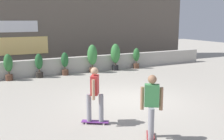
# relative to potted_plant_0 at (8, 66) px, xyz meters

# --- Properties ---
(ground_plane) EXTENTS (48.00, 48.00, 0.00)m
(ground_plane) POSITION_rel_potted_plant_0_xyz_m (3.77, -5.55, -0.76)
(ground_plane) COLOR #A8A093
(planter_wall) EXTENTS (18.00, 0.40, 0.90)m
(planter_wall) POSITION_rel_potted_plant_0_xyz_m (3.77, 0.45, -0.31)
(planter_wall) COLOR #B2ADA3
(planter_wall) RESTS_ON ground
(building_backdrop) EXTENTS (20.00, 2.08, 6.50)m
(building_backdrop) POSITION_rel_potted_plant_0_xyz_m (3.76, 4.45, 2.49)
(building_backdrop) COLOR #60564C
(building_backdrop) RESTS_ON ground
(potted_plant_0) EXTENTS (0.44, 0.44, 1.34)m
(potted_plant_0) POSITION_rel_potted_plant_0_xyz_m (0.00, 0.00, 0.00)
(potted_plant_0) COLOR brown
(potted_plant_0) RESTS_ON ground
(potted_plant_1) EXTENTS (0.40, 0.40, 1.27)m
(potted_plant_1) POSITION_rel_potted_plant_0_xyz_m (1.51, 0.00, -0.06)
(potted_plant_1) COLOR #2D2823
(potted_plant_1) RESTS_ON ground
(potted_plant_2) EXTENTS (0.40, 0.40, 1.26)m
(potted_plant_2) POSITION_rel_potted_plant_0_xyz_m (2.91, -0.00, -0.07)
(potted_plant_2) COLOR brown
(potted_plant_2) RESTS_ON ground
(potted_plant_3) EXTENTS (0.57, 0.57, 1.61)m
(potted_plant_3) POSITION_rel_potted_plant_0_xyz_m (4.54, 0.00, 0.19)
(potted_plant_3) COLOR brown
(potted_plant_3) RESTS_ON ground
(potted_plant_4) EXTENTS (0.56, 0.56, 1.60)m
(potted_plant_4) POSITION_rel_potted_plant_0_xyz_m (6.03, -0.00, 0.19)
(potted_plant_4) COLOR black
(potted_plant_4) RESTS_ON ground
(potted_plant_5) EXTENTS (0.40, 0.40, 1.28)m
(potted_plant_5) POSITION_rel_potted_plant_0_xyz_m (7.51, 0.00, -0.06)
(potted_plant_5) COLOR brown
(potted_plant_5) RESTS_ON ground
(skater_far_left) EXTENTS (0.60, 0.78, 1.70)m
(skater_far_left) POSITION_rel_potted_plant_0_xyz_m (2.48, -8.80, 0.18)
(skater_far_left) COLOR maroon
(skater_far_left) RESTS_ON ground
(skater_mid_plaza) EXTENTS (0.78, 0.60, 1.70)m
(skater_mid_plaza) POSITION_rel_potted_plant_0_xyz_m (1.63, -7.18, 0.18)
(skater_mid_plaza) COLOR #72338C
(skater_mid_plaza) RESTS_ON ground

